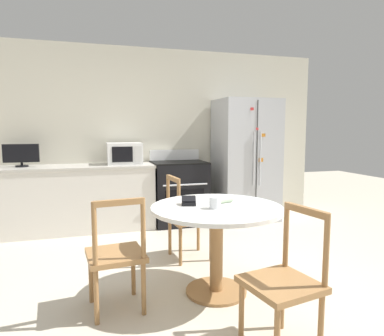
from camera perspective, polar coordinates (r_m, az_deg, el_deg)
ground_plane at (r=3.11m, az=4.63°, el=-20.14°), size 14.00×14.00×0.00m
back_wall at (r=5.34m, az=-5.56°, el=5.45°), size 5.20×0.10×2.60m
kitchen_counter at (r=4.97m, az=-18.28°, el=-4.77°), size 2.04×0.64×0.90m
refrigerator at (r=5.34m, az=8.92°, el=1.33°), size 0.89×0.76×1.84m
oven_range at (r=5.09m, az=-2.15°, el=-3.99°), size 0.77×0.68×1.08m
microwave at (r=4.96m, az=-11.21°, el=2.40°), size 0.48×0.37×0.30m
countertop_tv at (r=5.02m, az=-26.58°, el=2.04°), size 0.44×0.16×0.30m
dining_table at (r=2.92m, az=4.12°, el=-9.48°), size 1.10×1.10×0.75m
dining_chair_far at (r=3.72m, az=-0.79°, el=-8.45°), size 0.46×0.46×0.90m
dining_chair_near at (r=2.34m, az=15.16°, el=-17.95°), size 0.49×0.49×0.90m
dining_chair_left at (r=2.75m, az=-12.50°, el=-14.08°), size 0.46×0.46×0.90m
candle_glass at (r=2.78m, az=3.86°, el=-5.94°), size 0.09×0.09×0.09m
folded_napkin at (r=3.00m, az=5.40°, el=-5.32°), size 0.16×0.09×0.05m
wallet at (r=2.91m, az=-0.55°, el=-5.63°), size 0.15×0.15×0.07m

